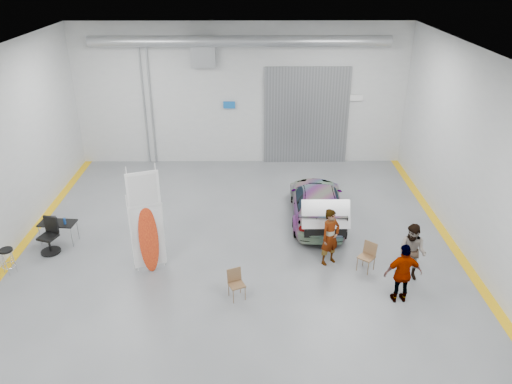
{
  "coord_description": "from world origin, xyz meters",
  "views": [
    {
      "loc": [
        0.49,
        -12.74,
        8.41
      ],
      "look_at": [
        0.59,
        1.66,
        1.5
      ],
      "focal_mm": 35.0,
      "sensor_mm": 36.0,
      "label": 1
    }
  ],
  "objects_px": {
    "person_a": "(330,237)",
    "folding_chair_far": "(366,262)",
    "person_c": "(403,274)",
    "work_table": "(55,222)",
    "sedan_car": "(317,202)",
    "office_chair": "(49,238)",
    "folding_chair_near": "(237,290)",
    "person_b": "(412,252)",
    "surfboard_display": "(144,230)",
    "shop_stool": "(8,261)"
  },
  "relations": [
    {
      "from": "person_a",
      "to": "folding_chair_far",
      "type": "relative_size",
      "value": 2.04
    },
    {
      "from": "person_c",
      "to": "work_table",
      "type": "height_order",
      "value": "person_c"
    },
    {
      "from": "sedan_car",
      "to": "office_chair",
      "type": "distance_m",
      "value": 8.76
    },
    {
      "from": "person_c",
      "to": "folding_chair_near",
      "type": "distance_m",
      "value": 4.4
    },
    {
      "from": "person_b",
      "to": "office_chair",
      "type": "bearing_deg",
      "value": -147.4
    },
    {
      "from": "folding_chair_near",
      "to": "office_chair",
      "type": "distance_m",
      "value": 6.31
    },
    {
      "from": "person_c",
      "to": "surfboard_display",
      "type": "relative_size",
      "value": 0.52
    },
    {
      "from": "person_c",
      "to": "work_table",
      "type": "relative_size",
      "value": 1.46
    },
    {
      "from": "sedan_car",
      "to": "person_b",
      "type": "distance_m",
      "value": 4.17
    },
    {
      "from": "shop_stool",
      "to": "office_chair",
      "type": "relative_size",
      "value": 0.7
    },
    {
      "from": "sedan_car",
      "to": "shop_stool",
      "type": "distance_m",
      "value": 9.83
    },
    {
      "from": "sedan_car",
      "to": "folding_chair_near",
      "type": "xyz_separation_m",
      "value": [
        -2.66,
        -4.44,
        -0.38
      ]
    },
    {
      "from": "surfboard_display",
      "to": "folding_chair_near",
      "type": "distance_m",
      "value": 3.16
    },
    {
      "from": "surfboard_display",
      "to": "folding_chair_far",
      "type": "distance_m",
      "value": 6.46
    },
    {
      "from": "person_a",
      "to": "person_b",
      "type": "xyz_separation_m",
      "value": [
        2.19,
        -0.76,
        -0.04
      ]
    },
    {
      "from": "person_a",
      "to": "person_c",
      "type": "relative_size",
      "value": 1.03
    },
    {
      "from": "shop_stool",
      "to": "person_b",
      "type": "bearing_deg",
      "value": -1.52
    },
    {
      "from": "person_c",
      "to": "shop_stool",
      "type": "relative_size",
      "value": 2.2
    },
    {
      "from": "person_b",
      "to": "folding_chair_far",
      "type": "distance_m",
      "value": 1.36
    },
    {
      "from": "person_b",
      "to": "folding_chair_near",
      "type": "distance_m",
      "value": 5.02
    },
    {
      "from": "person_a",
      "to": "office_chair",
      "type": "bearing_deg",
      "value": 141.62
    },
    {
      "from": "person_a",
      "to": "office_chair",
      "type": "distance_m",
      "value": 8.59
    },
    {
      "from": "folding_chair_near",
      "to": "work_table",
      "type": "bearing_deg",
      "value": 129.63
    },
    {
      "from": "folding_chair_far",
      "to": "work_table",
      "type": "bearing_deg",
      "value": -148.72
    },
    {
      "from": "person_a",
      "to": "shop_stool",
      "type": "distance_m",
      "value": 9.36
    },
    {
      "from": "person_b",
      "to": "shop_stool",
      "type": "distance_m",
      "value": 11.54
    },
    {
      "from": "sedan_car",
      "to": "person_b",
      "type": "xyz_separation_m",
      "value": [
        2.24,
        -3.52,
        0.21
      ]
    },
    {
      "from": "folding_chair_far",
      "to": "office_chair",
      "type": "xyz_separation_m",
      "value": [
        -9.58,
        1.09,
        0.22
      ]
    },
    {
      "from": "person_b",
      "to": "folding_chair_near",
      "type": "relative_size",
      "value": 2.03
    },
    {
      "from": "person_a",
      "to": "folding_chair_near",
      "type": "height_order",
      "value": "person_a"
    },
    {
      "from": "office_chair",
      "to": "person_a",
      "type": "bearing_deg",
      "value": 13.66
    },
    {
      "from": "person_b",
      "to": "folding_chair_near",
      "type": "height_order",
      "value": "person_b"
    },
    {
      "from": "sedan_car",
      "to": "person_a",
      "type": "bearing_deg",
      "value": 93.66
    },
    {
      "from": "sedan_car",
      "to": "surfboard_display",
      "type": "bearing_deg",
      "value": 32.88
    },
    {
      "from": "sedan_car",
      "to": "folding_chair_far",
      "type": "height_order",
      "value": "sedan_car"
    },
    {
      "from": "folding_chair_far",
      "to": "person_a",
      "type": "bearing_deg",
      "value": -160.57
    },
    {
      "from": "surfboard_display",
      "to": "folding_chair_near",
      "type": "relative_size",
      "value": 3.96
    },
    {
      "from": "person_b",
      "to": "surfboard_display",
      "type": "height_order",
      "value": "surfboard_display"
    },
    {
      "from": "surfboard_display",
      "to": "folding_chair_far",
      "type": "xyz_separation_m",
      "value": [
        6.37,
        -0.08,
        -1.07
      ]
    },
    {
      "from": "sedan_car",
      "to": "folding_chair_near",
      "type": "height_order",
      "value": "sedan_car"
    },
    {
      "from": "person_c",
      "to": "shop_stool",
      "type": "height_order",
      "value": "person_c"
    },
    {
      "from": "surfboard_display",
      "to": "shop_stool",
      "type": "bearing_deg",
      "value": 162.65
    },
    {
      "from": "surfboard_display",
      "to": "shop_stool",
      "type": "height_order",
      "value": "surfboard_display"
    },
    {
      "from": "shop_stool",
      "to": "work_table",
      "type": "relative_size",
      "value": 0.67
    },
    {
      "from": "person_b",
      "to": "surfboard_display",
      "type": "xyz_separation_m",
      "value": [
        -7.54,
        0.43,
        0.49
      ]
    },
    {
      "from": "person_b",
      "to": "surfboard_display",
      "type": "distance_m",
      "value": 7.57
    },
    {
      "from": "person_b",
      "to": "folding_chair_far",
      "type": "xyz_separation_m",
      "value": [
        -1.18,
        0.36,
        -0.57
      ]
    },
    {
      "from": "sedan_car",
      "to": "surfboard_display",
      "type": "height_order",
      "value": "surfboard_display"
    },
    {
      "from": "person_a",
      "to": "surfboard_display",
      "type": "relative_size",
      "value": 0.54
    },
    {
      "from": "person_b",
      "to": "office_chair",
      "type": "height_order",
      "value": "person_b"
    }
  ]
}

